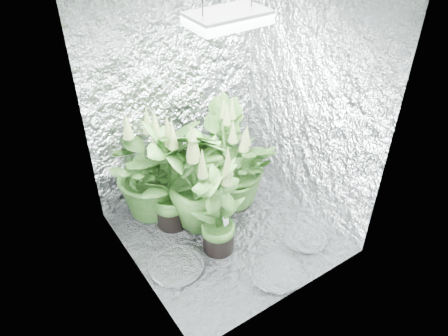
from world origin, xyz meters
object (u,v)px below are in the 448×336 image
plant_c (221,148)px  plant_a (150,169)px  plant_e (238,167)px  plant_f (218,208)px  circulation_fan (242,161)px  plant_d (199,179)px  plant_b (169,178)px  grow_lamp (228,18)px

plant_c → plant_a: bearing=175.4°
plant_e → plant_f: size_ratio=1.03×
circulation_fan → plant_d: bearing=-140.5°
plant_c → plant_f: size_ratio=1.03×
plant_d → plant_f: bearing=-97.0°
plant_f → plant_a: bearing=107.1°
plant_b → plant_f: plant_b is taller
plant_b → plant_a: bearing=101.3°
plant_a → plant_b: plant_b is taller
plant_c → plant_f: bearing=-125.0°
grow_lamp → plant_e: grow_lamp is taller
plant_b → circulation_fan: size_ratio=3.16×
grow_lamp → plant_e: bearing=41.8°
plant_d → plant_e: (0.41, 0.03, -0.07)m
plant_d → plant_f: 0.35m
plant_b → plant_d: 0.25m
plant_c → plant_d: 0.53m
plant_c → circulation_fan: size_ratio=2.88×
plant_c → plant_f: (-0.47, -0.66, -0.02)m
plant_b → plant_c: plant_b is taller
plant_f → plant_e: bearing=39.8°
plant_d → plant_c: bearing=37.2°
grow_lamp → plant_e: (0.29, 0.26, -1.41)m
plant_d → circulation_fan: 0.90m
plant_c → plant_e: (-0.01, -0.29, -0.04)m
plant_d → grow_lamp: bearing=-62.3°
plant_f → circulation_fan: (0.77, 0.74, -0.29)m
plant_c → plant_d: (-0.42, -0.32, 0.03)m
grow_lamp → plant_b: size_ratio=0.46×
plant_b → plant_c: size_ratio=1.10×
plant_e → plant_c: bearing=87.5°
plant_b → plant_d: size_ratio=1.02×
plant_c → plant_d: plant_d is taller
plant_b → plant_e: size_ratio=1.10×
plant_a → plant_e: size_ratio=1.02×
plant_d → circulation_fan: plant_d is taller
plant_a → grow_lamp: bearing=-57.6°
plant_b → plant_e: plant_b is taller
grow_lamp → plant_a: (-0.38, 0.60, -1.36)m
plant_b → plant_c: 0.67m
plant_b → circulation_fan: bearing=16.0°
plant_c → plant_f: plant_c is taller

